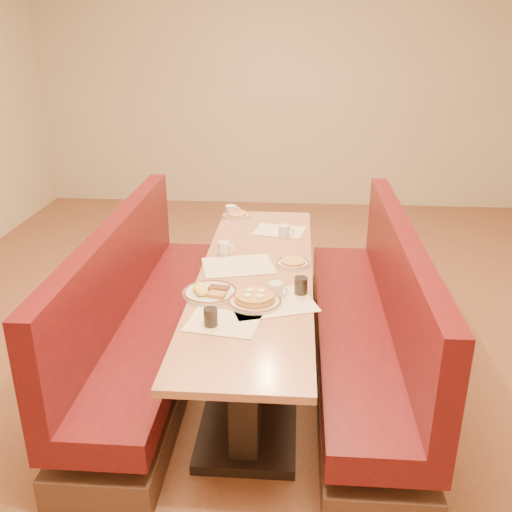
# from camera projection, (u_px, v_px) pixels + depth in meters

# --- Properties ---
(ground) EXTENTS (8.00, 8.00, 0.00)m
(ground) POSITION_uv_depth(u_px,v_px,m) (256.00, 375.00, 3.82)
(ground) COLOR #9E6647
(ground) RESTS_ON ground
(room_envelope) EXTENTS (6.04, 8.04, 2.82)m
(room_envelope) POSITION_uv_depth(u_px,v_px,m) (255.00, 74.00, 3.09)
(room_envelope) COLOR beige
(room_envelope) RESTS_ON ground
(diner_table) EXTENTS (0.70, 2.50, 0.75)m
(diner_table) POSITION_uv_depth(u_px,v_px,m) (256.00, 326.00, 3.68)
(diner_table) COLOR black
(diner_table) RESTS_ON ground
(booth_left) EXTENTS (0.55, 2.50, 1.05)m
(booth_left) POSITION_uv_depth(u_px,v_px,m) (144.00, 324.00, 3.73)
(booth_left) COLOR #4C3326
(booth_left) RESTS_ON ground
(booth_right) EXTENTS (0.55, 2.50, 1.05)m
(booth_right) POSITION_uv_depth(u_px,v_px,m) (370.00, 332.00, 3.63)
(booth_right) COLOR #4C3326
(booth_right) RESTS_ON ground
(placemat_near_left) EXTENTS (0.40, 0.33, 0.00)m
(placemat_near_left) POSITION_uv_depth(u_px,v_px,m) (223.00, 322.00, 2.95)
(placemat_near_left) COLOR beige
(placemat_near_left) RESTS_ON diner_table
(placemat_near_right) EXTENTS (0.55, 0.48, 0.00)m
(placemat_near_right) POSITION_uv_depth(u_px,v_px,m) (272.00, 302.00, 3.16)
(placemat_near_right) COLOR beige
(placemat_near_right) RESTS_ON diner_table
(placemat_far_left) EXTENTS (0.51, 0.43, 0.00)m
(placemat_far_left) POSITION_uv_depth(u_px,v_px,m) (238.00, 266.00, 3.64)
(placemat_far_left) COLOR beige
(placemat_far_left) RESTS_ON diner_table
(placemat_far_right) EXTENTS (0.41, 0.34, 0.00)m
(placemat_far_right) POSITION_uv_depth(u_px,v_px,m) (279.00, 231.00, 4.25)
(placemat_far_right) COLOR beige
(placemat_far_right) RESTS_ON diner_table
(pancake_plate) EXTENTS (0.30, 0.30, 0.07)m
(pancake_plate) POSITION_uv_depth(u_px,v_px,m) (255.00, 300.00, 3.14)
(pancake_plate) COLOR silver
(pancake_plate) RESTS_ON diner_table
(eggs_plate) EXTENTS (0.31, 0.31, 0.06)m
(eggs_plate) POSITION_uv_depth(u_px,v_px,m) (209.00, 292.00, 3.25)
(eggs_plate) COLOR silver
(eggs_plate) RESTS_ON diner_table
(extra_plate_mid) EXTENTS (0.22, 0.22, 0.04)m
(extra_plate_mid) POSITION_uv_depth(u_px,v_px,m) (293.00, 263.00, 3.65)
(extra_plate_mid) COLOR silver
(extra_plate_mid) RESTS_ON diner_table
(extra_plate_far) EXTENTS (0.24, 0.24, 0.05)m
(extra_plate_far) POSITION_uv_depth(u_px,v_px,m) (236.00, 215.00, 4.56)
(extra_plate_far) COLOR silver
(extra_plate_far) RESTS_ON diner_table
(coffee_mug_a) EXTENTS (0.12, 0.08, 0.09)m
(coffee_mug_a) POSITION_uv_depth(u_px,v_px,m) (276.00, 290.00, 3.21)
(coffee_mug_a) COLOR silver
(coffee_mug_a) RESTS_ON diner_table
(coffee_mug_b) EXTENTS (0.11, 0.08, 0.09)m
(coffee_mug_b) POSITION_uv_depth(u_px,v_px,m) (224.00, 248.00, 3.81)
(coffee_mug_b) COLOR silver
(coffee_mug_b) RESTS_ON diner_table
(coffee_mug_c) EXTENTS (0.12, 0.08, 0.09)m
(coffee_mug_c) POSITION_uv_depth(u_px,v_px,m) (284.00, 231.00, 4.12)
(coffee_mug_c) COLOR silver
(coffee_mug_c) RESTS_ON diner_table
(coffee_mug_d) EXTENTS (0.12, 0.09, 0.09)m
(coffee_mug_d) POSITION_uv_depth(u_px,v_px,m) (231.00, 211.00, 4.55)
(coffee_mug_d) COLOR silver
(coffee_mug_d) RESTS_ON diner_table
(soda_tumbler_near) EXTENTS (0.07, 0.07, 0.10)m
(soda_tumbler_near) POSITION_uv_depth(u_px,v_px,m) (211.00, 317.00, 2.90)
(soda_tumbler_near) COLOR black
(soda_tumbler_near) RESTS_ON diner_table
(soda_tumbler_mid) EXTENTS (0.08, 0.08, 0.10)m
(soda_tumbler_mid) POSITION_uv_depth(u_px,v_px,m) (301.00, 286.00, 3.24)
(soda_tumbler_mid) COLOR black
(soda_tumbler_mid) RESTS_ON diner_table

